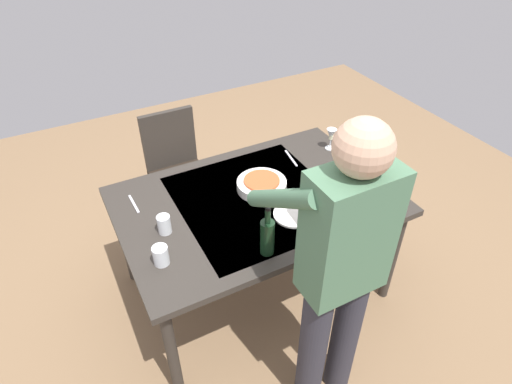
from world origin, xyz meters
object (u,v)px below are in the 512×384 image
(wine_bottle, at_px, (267,236))
(side_bowl_salad, at_px, (344,186))
(wine_glass_right, at_px, (331,135))
(serving_bowl_pasta, at_px, (262,184))
(side_bowl_bread, at_px, (339,210))
(water_cup_near_left, at_px, (161,255))
(dinner_plate_near, at_px, (294,214))
(chair_near, at_px, (176,164))
(person_server, at_px, (339,268))
(dining_table, at_px, (256,208))
(wine_glass_left, at_px, (311,179))
(water_cup_near_right, at_px, (164,224))

(wine_bottle, height_order, side_bowl_salad, wine_bottle)
(wine_glass_right, xyz_separation_m, serving_bowl_pasta, (0.63, 0.18, -0.07))
(side_bowl_bread, bearing_deg, wine_bottle, 7.81)
(wine_bottle, bearing_deg, water_cup_near_left, -19.55)
(water_cup_near_left, relative_size, serving_bowl_pasta, 0.35)
(dinner_plate_near, bearing_deg, side_bowl_bread, 153.76)
(chair_near, bearing_deg, wine_glass_right, 143.62)
(person_server, bearing_deg, wine_bottle, -70.91)
(person_server, bearing_deg, dinner_plate_near, -103.30)
(dining_table, height_order, side_bowl_salad, side_bowl_salad)
(dining_table, height_order, dinner_plate_near, dinner_plate_near)
(serving_bowl_pasta, bearing_deg, chair_near, -72.17)
(dining_table, bearing_deg, wine_bottle, 69.57)
(side_bowl_salad, bearing_deg, chair_near, -57.30)
(dining_table, bearing_deg, wine_glass_right, -160.22)
(serving_bowl_pasta, bearing_deg, dining_table, 42.75)
(chair_near, height_order, wine_bottle, wine_bottle)
(wine_glass_left, relative_size, side_bowl_bread, 0.94)
(serving_bowl_pasta, bearing_deg, person_server, 83.97)
(wine_glass_right, distance_m, dinner_plate_near, 0.77)
(chair_near, bearing_deg, dining_table, 102.17)
(person_server, height_order, side_bowl_bread, person_server)
(water_cup_near_right, distance_m, side_bowl_salad, 1.08)
(person_server, distance_m, dinner_plate_near, 0.62)
(wine_bottle, bearing_deg, water_cup_near_right, -43.16)
(water_cup_near_right, relative_size, side_bowl_salad, 0.59)
(serving_bowl_pasta, bearing_deg, side_bowl_salad, 150.46)
(wine_bottle, height_order, wine_glass_left, wine_bottle)
(wine_glass_left, height_order, side_bowl_bread, wine_glass_left)
(chair_near, relative_size, person_server, 0.54)
(side_bowl_salad, relative_size, side_bowl_bread, 1.12)
(wine_bottle, height_order, water_cup_near_right, wine_bottle)
(water_cup_near_left, distance_m, water_cup_near_right, 0.23)
(wine_bottle, relative_size, serving_bowl_pasta, 0.99)
(water_cup_near_left, height_order, side_bowl_bread, water_cup_near_left)
(wine_glass_right, bearing_deg, wine_glass_left, 41.68)
(serving_bowl_pasta, xyz_separation_m, side_bowl_bread, (-0.27, 0.41, 0.00))
(dining_table, relative_size, dinner_plate_near, 6.95)
(wine_glass_left, height_order, serving_bowl_pasta, wine_glass_left)
(wine_glass_left, bearing_deg, dinner_plate_near, 33.79)
(serving_bowl_pasta, relative_size, side_bowl_bread, 1.87)
(water_cup_near_right, xyz_separation_m, dinner_plate_near, (-0.68, 0.20, -0.05))
(dining_table, height_order, person_server, person_server)
(person_server, distance_m, water_cup_near_left, 0.86)
(wine_glass_right, bearing_deg, side_bowl_bread, 58.81)
(wine_glass_right, xyz_separation_m, side_bowl_bread, (0.36, 0.60, -0.07))
(chair_near, relative_size, wine_glass_left, 6.03)
(person_server, xyz_separation_m, water_cup_near_left, (0.63, -0.57, -0.14))
(chair_near, relative_size, serving_bowl_pasta, 3.03)
(chair_near, height_order, side_bowl_bread, chair_near)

